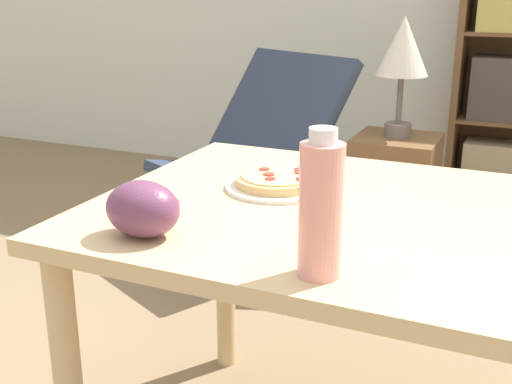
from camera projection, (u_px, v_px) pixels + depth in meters
name	position (u px, v px, depth m)	size (l,w,h in m)	color
dining_table	(399.00, 256.00, 1.36)	(1.32, 0.85, 0.72)	#D1B27F
pizza_on_plate	(277.00, 182.00, 1.51)	(0.24, 0.24, 0.04)	white
grape_bunch	(143.00, 209.00, 1.22)	(0.15, 0.12, 0.11)	#6B3856
drink_bottle	(321.00, 208.00, 1.03)	(0.07, 0.07, 0.25)	pink
lounge_chair_near	(249.00, 190.00, 2.93)	(0.89, 0.97, 0.88)	slate
side_table	(393.00, 202.00, 2.76)	(0.34, 0.34, 0.58)	brown
table_lamp	(403.00, 52.00, 2.56)	(0.21, 0.21, 0.49)	#665B51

